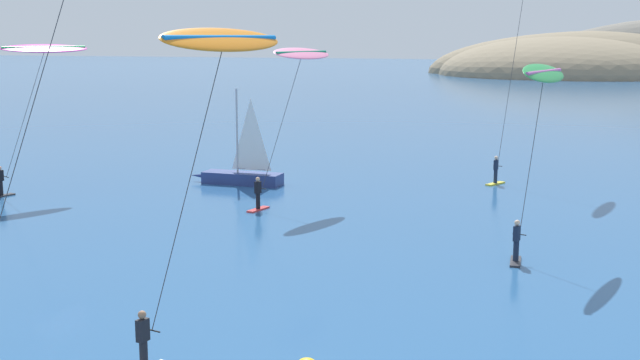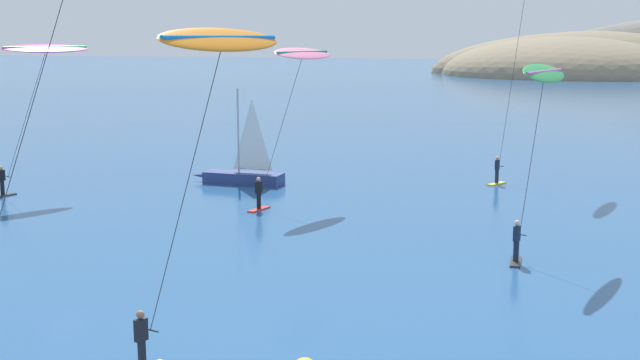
% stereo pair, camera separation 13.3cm
% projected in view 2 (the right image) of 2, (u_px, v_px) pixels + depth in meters
% --- Properties ---
extents(headland_island, '(107.90, 51.12, 26.62)m').
position_uv_depth(headland_island, '(640.00, 75.00, 180.20)').
color(headland_island, '#84755B').
rests_on(headland_island, ground).
extents(sailboat_near, '(5.88, 1.42, 5.70)m').
position_uv_depth(sailboat_near, '(239.00, 173.00, 47.97)').
color(sailboat_near, navy).
rests_on(sailboat_near, ground).
extents(kitesurfer_green, '(2.14, 5.74, 7.69)m').
position_uv_depth(kitesurfer_green, '(542.00, 90.00, 32.11)').
color(kitesurfer_green, '#2D2D33').
rests_on(kitesurfer_green, ground).
extents(kitesurfer_orange, '(2.29, 7.18, 9.04)m').
position_uv_depth(kitesurfer_orange, '(216.00, 67.00, 22.58)').
color(kitesurfer_orange, silver).
rests_on(kitesurfer_orange, ground).
extents(kitesurfer_magenta, '(3.72, 6.15, 8.36)m').
position_uv_depth(kitesurfer_magenta, '(43.00, 58.00, 44.91)').
color(kitesurfer_magenta, '#2D2D33').
rests_on(kitesurfer_magenta, ground).
extents(kitesurfer_pink, '(2.79, 6.92, 8.20)m').
position_uv_depth(kitesurfer_pink, '(299.00, 65.00, 42.39)').
color(kitesurfer_pink, red).
rests_on(kitesurfer_pink, ground).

